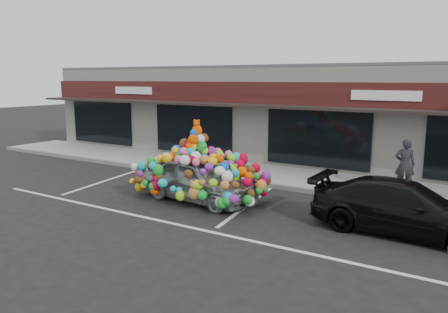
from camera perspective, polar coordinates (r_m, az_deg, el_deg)
The scene contains 10 objects.
ground at distance 14.52m, azimuth -7.07°, elevation -4.87°, with size 90.00×90.00×0.00m, color black.
shop_building at distance 21.31m, azimuth 7.26°, elevation 5.85°, with size 24.00×7.20×4.31m.
sidewalk at distance 17.70m, azimuth 1.07°, elevation -1.79°, with size 26.00×3.00×0.15m, color gray.
kerb at distance 16.46m, azimuth -1.60°, elevation -2.72°, with size 26.00×0.18×0.16m, color slate.
parking_stripe_left at distance 16.79m, azimuth -15.18°, elevation -3.06°, with size 0.12×4.40×0.01m, color silver.
parking_stripe_mid at distance 13.17m, azimuth 3.08°, elevation -6.37°, with size 0.12×4.40×0.01m, color silver.
lane_line at distance 11.60m, azimuth -6.49°, elevation -8.74°, with size 14.00×0.12×0.01m, color silver.
toy_car at distance 13.48m, azimuth -3.37°, elevation -2.35°, with size 2.87×4.39×2.45m.
black_sedan at distance 11.57m, azimuth 22.39°, elevation -6.19°, with size 4.45×1.81×1.29m, color black.
pedestrian_a at distance 15.23m, azimuth 22.55°, elevation -1.00°, with size 0.62×0.41×1.70m, color black.
Camera 1 is at (8.85, -10.87, 3.76)m, focal length 35.00 mm.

